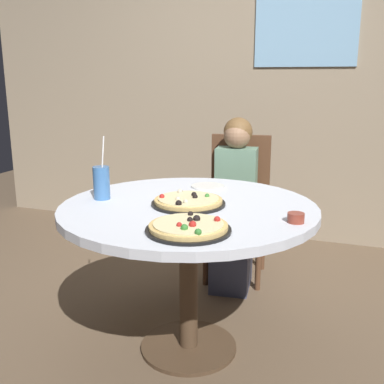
{
  "coord_description": "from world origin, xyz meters",
  "views": [
    {
      "loc": [
        0.72,
        -1.95,
        1.33
      ],
      "look_at": [
        0.0,
        0.05,
        0.8
      ],
      "focal_mm": 43.37,
      "sensor_mm": 36.0,
      "label": 1
    }
  ],
  "objects": [
    {
      "name": "wall_with_window",
      "position": [
        0.0,
        1.9,
        1.45
      ],
      "size": [
        5.2,
        0.14,
        2.9
      ],
      "color": "gray",
      "rests_on": "ground_plane"
    },
    {
      "name": "plate_small",
      "position": [
        -0.02,
        0.37,
        0.76
      ],
      "size": [
        0.18,
        0.18,
        0.01
      ],
      "primitive_type": "cylinder",
      "color": "white",
      "rests_on": "dining_table"
    },
    {
      "name": "soda_cup",
      "position": [
        -0.43,
        -0.04,
        0.83
      ],
      "size": [
        0.08,
        0.08,
        0.31
      ],
      "color": "#3F72B2",
      "rests_on": "dining_table"
    },
    {
      "name": "pizza_veggie",
      "position": [
        0.0,
        0.0,
        0.77
      ],
      "size": [
        0.35,
        0.35,
        0.05
      ],
      "color": "black",
      "rests_on": "dining_table"
    },
    {
      "name": "dining_table",
      "position": [
        0.0,
        0.0,
        0.65
      ],
      "size": [
        1.2,
        1.2,
        0.75
      ],
      "color": "silver",
      "rests_on": "ground_plane"
    },
    {
      "name": "diner_child",
      "position": [
        0.01,
        0.83,
        0.48
      ],
      "size": [
        0.29,
        0.42,
        1.08
      ],
      "color": "#3F4766",
      "rests_on": "ground_plane"
    },
    {
      "name": "ground_plane",
      "position": [
        0.0,
        0.0,
        0.0
      ],
      "size": [
        8.0,
        8.0,
        0.0
      ],
      "primitive_type": "plane",
      "color": "brown"
    },
    {
      "name": "pizza_cheese",
      "position": [
        0.13,
        -0.36,
        0.77
      ],
      "size": [
        0.33,
        0.33,
        0.05
      ],
      "color": "black",
      "rests_on": "dining_table"
    },
    {
      "name": "sauce_bowl",
      "position": [
        0.51,
        -0.1,
        0.77
      ],
      "size": [
        0.07,
        0.07,
        0.04
      ],
      "primitive_type": "cylinder",
      "color": "brown",
      "rests_on": "dining_table"
    },
    {
      "name": "chair_wooden",
      "position": [
        -0.01,
        1.01,
        0.53
      ],
      "size": [
        0.44,
        0.44,
        0.95
      ],
      "color": "brown",
      "rests_on": "ground_plane"
    }
  ]
}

